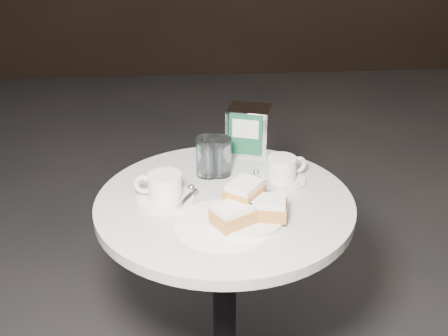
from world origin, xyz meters
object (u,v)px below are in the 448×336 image
Objects in this scene: cafe_table at (225,259)px; coffee_cup_left at (165,190)px; coffee_cup_right at (282,171)px; water_glass_right at (219,157)px; beignet_plate at (248,209)px; water_glass_left at (208,157)px; napkin_dispenser at (249,130)px.

coffee_cup_left reaches higher than cafe_table.
water_glass_right is (-0.17, 0.06, 0.02)m from coffee_cup_right.
beignet_plate is at bearing -138.81° from coffee_cup_right.
water_glass_left is at bearing 108.35° from beignet_plate.
cafe_table is 0.41m from napkin_dispenser.
beignet_plate is 1.95× the size of water_glass_left.
water_glass_left is at bearing 146.19° from coffee_cup_right.
beignet_plate is 0.24m from coffee_cup_left.
water_glass_left is (-0.09, 0.26, 0.02)m from beignet_plate.
cafe_table is at bearing -76.63° from water_glass_left.
coffee_cup_right is 1.56× the size of water_glass_left.
coffee_cup_right is at bearing -52.97° from napkin_dispenser.
coffee_cup_left is (-0.16, 0.00, 0.23)m from cafe_table.
coffee_cup_right is at bearing 28.35° from cafe_table.
beignet_plate reaches higher than cafe_table.
napkin_dispenser reaches higher than coffee_cup_left.
coffee_cup_right is (0.33, 0.09, -0.00)m from coffee_cup_left.
cafe_table is 0.30m from water_glass_left.
beignet_plate is 1.47× the size of napkin_dispenser.
napkin_dispenser is at bearing 71.45° from cafe_table.
water_glass_left is (0.12, 0.15, 0.02)m from coffee_cup_left.
coffee_cup_right is 1.18× the size of napkin_dispenser.
cafe_table is 4.84× the size of napkin_dispenser.
water_glass_right is (0.03, 0.00, -0.00)m from water_glass_left.
beignet_plate is at bearing -78.99° from napkin_dispenser.
beignet_plate is at bearing -65.29° from cafe_table.
water_glass_left is (-0.21, 0.06, 0.02)m from coffee_cup_right.
water_glass_right is 0.18m from napkin_dispenser.
cafe_table is 0.28m from coffee_cup_left.
napkin_dispenser is (0.10, 0.14, 0.02)m from water_glass_right.
water_glass_right reaches higher than coffee_cup_left.
coffee_cup_left is at bearing -130.45° from water_glass_left.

